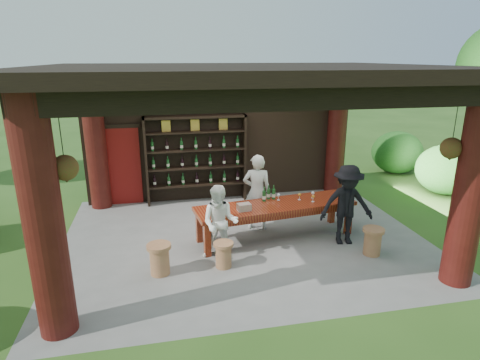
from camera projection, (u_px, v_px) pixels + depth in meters
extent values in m
plane|color=#2D5119|center=(244.00, 237.00, 8.46)|extent=(90.00, 90.00, 0.00)
cube|color=slate|center=(244.00, 240.00, 8.47)|extent=(7.40, 5.90, 0.10)
cube|color=black|center=(222.00, 136.00, 10.55)|extent=(7.00, 0.18, 3.30)
cube|color=maroon|center=(122.00, 166.00, 10.14)|extent=(0.95, 0.06, 2.00)
cylinder|color=#380C0A|center=(43.00, 221.00, 5.12)|extent=(0.50, 0.50, 3.30)
cylinder|color=#380C0A|center=(471.00, 189.00, 6.34)|extent=(0.50, 0.50, 3.30)
cylinder|color=#380C0A|center=(96.00, 143.00, 9.75)|extent=(0.50, 0.50, 3.30)
cylinder|color=#380C0A|center=(337.00, 133.00, 10.97)|extent=(0.50, 0.50, 3.30)
cube|color=black|center=(283.00, 97.00, 5.28)|extent=(6.70, 0.35, 0.35)
cube|color=black|center=(66.00, 87.00, 6.92)|extent=(0.30, 5.20, 0.30)
cube|color=black|center=(396.00, 83.00, 8.14)|extent=(0.30, 5.20, 0.30)
cube|color=black|center=(244.00, 71.00, 7.46)|extent=(7.50, 6.00, 0.20)
cylinder|color=black|center=(62.00, 142.00, 5.07)|extent=(0.01, 0.01, 0.75)
cone|color=black|center=(66.00, 176.00, 5.21)|extent=(0.32, 0.32, 0.18)
sphere|color=#1E5919|center=(65.00, 168.00, 5.18)|extent=(0.34, 0.34, 0.34)
cylinder|color=black|center=(455.00, 126.00, 6.18)|extent=(0.01, 0.01, 0.75)
cone|color=black|center=(450.00, 155.00, 6.31)|extent=(0.32, 0.32, 0.18)
sphere|color=#1E5919|center=(451.00, 148.00, 6.28)|extent=(0.34, 0.34, 0.34)
cube|color=#62140E|center=(276.00, 206.00, 8.26)|extent=(3.43, 1.28, 0.08)
cube|color=#62140E|center=(276.00, 210.00, 8.29)|extent=(3.21, 1.11, 0.12)
cube|color=#62140E|center=(207.00, 240.00, 7.58)|extent=(0.13, 0.13, 0.67)
cube|color=#62140E|center=(348.00, 219.00, 8.55)|extent=(0.13, 0.13, 0.67)
cube|color=#62140E|center=(199.00, 226.00, 8.18)|extent=(0.13, 0.13, 0.67)
cube|color=#62140E|center=(332.00, 208.00, 9.15)|extent=(0.13, 0.13, 0.67)
cylinder|color=#995D3D|center=(224.00, 256.00, 7.22)|extent=(0.29, 0.29, 0.42)
cylinder|color=#995D3D|center=(223.00, 244.00, 7.15)|extent=(0.36, 0.36, 0.06)
cylinder|color=#995D3D|center=(372.00, 243.00, 7.68)|extent=(0.32, 0.32, 0.47)
cylinder|color=#995D3D|center=(374.00, 230.00, 7.60)|extent=(0.41, 0.41, 0.06)
cylinder|color=#995D3D|center=(160.00, 261.00, 6.98)|extent=(0.34, 0.34, 0.49)
cylinder|color=#995D3D|center=(159.00, 246.00, 6.90)|extent=(0.43, 0.43, 0.07)
imported|color=beige|center=(257.00, 192.00, 8.70)|extent=(0.69, 0.54, 1.68)
imported|color=white|center=(220.00, 223.00, 7.41)|extent=(0.83, 0.73, 1.43)
imported|color=black|center=(347.00, 205.00, 7.99)|extent=(1.14, 0.76, 1.64)
cube|color=#BF6672|center=(244.00, 207.00, 7.89)|extent=(0.28, 0.21, 0.14)
ellipsoid|color=#194C14|center=(445.00, 173.00, 11.04)|extent=(1.60, 1.60, 1.36)
ellipsoid|color=#194C14|center=(397.00, 155.00, 13.03)|extent=(1.60, 1.60, 1.36)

